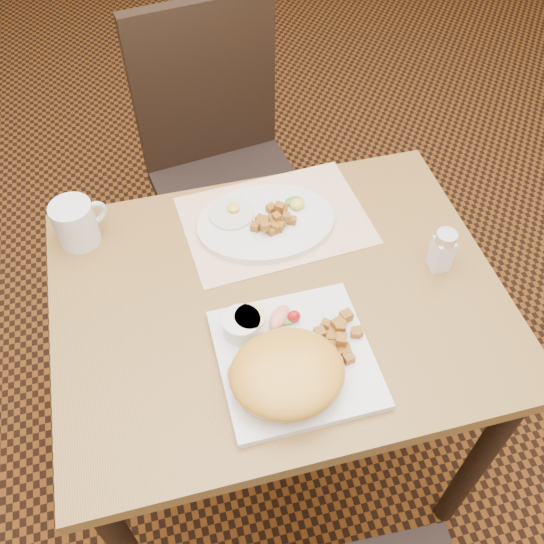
{
  "coord_description": "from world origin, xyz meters",
  "views": [
    {
      "loc": [
        -0.2,
        -0.7,
        1.73
      ],
      "look_at": [
        -0.01,
        0.01,
        0.82
      ],
      "focal_mm": 40.0,
      "sensor_mm": 36.0,
      "label": 1
    }
  ],
  "objects_px": {
    "chair_far": "(222,158)",
    "plate_oval": "(266,223)",
    "table": "(278,326)",
    "salt_shaker": "(442,250)",
    "plate_square": "(295,359)",
    "coffee_mug": "(76,223)"
  },
  "relations": [
    {
      "from": "chair_far",
      "to": "plate_oval",
      "type": "relative_size",
      "value": 3.19
    },
    {
      "from": "table",
      "to": "salt_shaker",
      "type": "bearing_deg",
      "value": -1.59
    },
    {
      "from": "plate_square",
      "to": "salt_shaker",
      "type": "relative_size",
      "value": 2.8
    },
    {
      "from": "chair_far",
      "to": "plate_square",
      "type": "relative_size",
      "value": 3.46
    },
    {
      "from": "chair_far",
      "to": "plate_square",
      "type": "distance_m",
      "value": 0.87
    },
    {
      "from": "chair_far",
      "to": "coffee_mug",
      "type": "height_order",
      "value": "chair_far"
    },
    {
      "from": "table",
      "to": "chair_far",
      "type": "height_order",
      "value": "chair_far"
    },
    {
      "from": "table",
      "to": "plate_oval",
      "type": "xyz_separation_m",
      "value": [
        0.02,
        0.19,
        0.12
      ]
    },
    {
      "from": "plate_square",
      "to": "salt_shaker",
      "type": "bearing_deg",
      "value": 22.52
    },
    {
      "from": "salt_shaker",
      "to": "coffee_mug",
      "type": "height_order",
      "value": "same"
    },
    {
      "from": "table",
      "to": "salt_shaker",
      "type": "relative_size",
      "value": 9.0
    },
    {
      "from": "salt_shaker",
      "to": "coffee_mug",
      "type": "distance_m",
      "value": 0.76
    },
    {
      "from": "plate_square",
      "to": "salt_shaker",
      "type": "distance_m",
      "value": 0.38
    },
    {
      "from": "coffee_mug",
      "to": "salt_shaker",
      "type": "bearing_deg",
      "value": -20.28
    },
    {
      "from": "table",
      "to": "coffee_mug",
      "type": "distance_m",
      "value": 0.48
    },
    {
      "from": "chair_far",
      "to": "salt_shaker",
      "type": "xyz_separation_m",
      "value": [
        0.33,
        -0.7,
        0.26
      ]
    },
    {
      "from": "salt_shaker",
      "to": "coffee_mug",
      "type": "xyz_separation_m",
      "value": [
        -0.72,
        0.26,
        -0.0
      ]
    },
    {
      "from": "table",
      "to": "plate_oval",
      "type": "height_order",
      "value": "plate_oval"
    },
    {
      "from": "chair_far",
      "to": "salt_shaker",
      "type": "relative_size",
      "value": 9.7
    },
    {
      "from": "plate_oval",
      "to": "coffee_mug",
      "type": "relative_size",
      "value": 2.65
    },
    {
      "from": "table",
      "to": "coffee_mug",
      "type": "height_order",
      "value": "coffee_mug"
    },
    {
      "from": "plate_square",
      "to": "coffee_mug",
      "type": "xyz_separation_m",
      "value": [
        -0.37,
        0.41,
        0.04
      ]
    }
  ]
}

